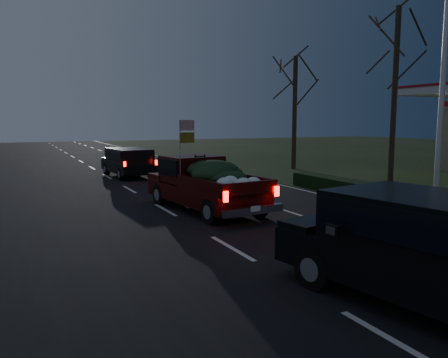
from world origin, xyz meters
name	(u,v)px	position (x,y,z in m)	size (l,w,h in m)	color
ground	(232,249)	(0.00, 0.00, 0.00)	(120.00, 120.00, 0.00)	black
road_asphalt	(232,248)	(0.00, 0.00, 0.01)	(14.00, 120.00, 0.02)	black
hedge_row	(381,194)	(7.80, 3.00, 0.30)	(1.00, 10.00, 0.60)	black
light_pole	(445,51)	(9.50, 2.00, 5.48)	(0.50, 0.90, 9.16)	silver
bare_tree_mid	(397,52)	(12.50, 7.00, 6.35)	(3.60, 3.60, 8.50)	black
bare_tree_far	(295,85)	(11.50, 14.00, 5.23)	(3.60, 3.60, 7.00)	black
pickup_truck	(205,181)	(1.22, 4.43, 1.02)	(2.55, 5.37, 2.72)	#3B0908
lead_suv	(128,159)	(1.07, 14.51, 0.95)	(2.09, 4.47, 1.25)	black
rear_suv	(446,243)	(1.45, -4.51, 1.12)	(3.01, 5.45, 1.48)	black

